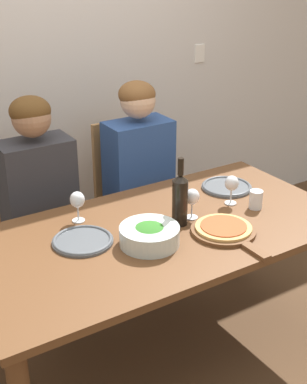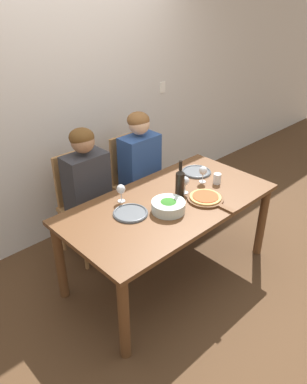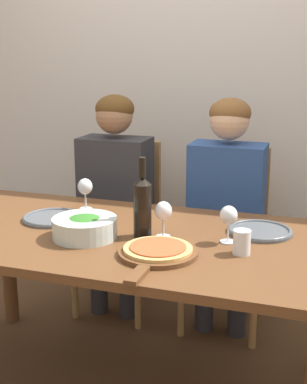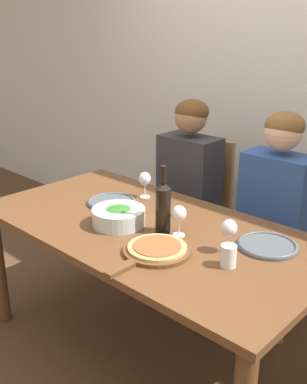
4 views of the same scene
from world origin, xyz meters
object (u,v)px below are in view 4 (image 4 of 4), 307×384
Objects in this scene: wine_bottle at (163,206)px; wine_glass_left at (145,180)px; dinner_plate_right at (268,245)px; wine_glass_centre at (179,215)px; chair_right at (281,232)px; chair_left at (197,206)px; broccoli_bowl at (119,216)px; dinner_plate_left at (111,202)px; pizza_on_board at (156,250)px; person_man at (275,201)px; water_tumbler at (228,256)px; wine_glass_right at (229,230)px; person_woman at (187,177)px.

wine_bottle reaches higher than wine_glass_left.
dinner_plate_right is 1.78× the size of wine_glass_centre.
wine_bottle is (-0.20, -0.81, 0.35)m from chair_right.
wine_bottle is at bearing -62.83° from chair_left.
wine_glass_centre is at bearing -28.83° from wine_glass_left.
wine_bottle is at bearing -167.93° from wine_glass_centre.
chair_left is 0.96m from broccoli_bowl.
dinner_plate_left is 0.64m from pizza_on_board.
dinner_plate_right is at bearing -35.49° from chair_left.
person_man is 0.79m from water_tumbler.
chair_left is at bearing 134.50° from wine_glass_right.
chair_left and chair_right have the same top height.
wine_bottle is at bearing -10.23° from dinner_plate_left.
water_tumbler is at bearing -96.97° from dinner_plate_right.
broccoli_bowl reaches higher than dinner_plate_left.
person_man is 0.89m from broccoli_bowl.
wine_bottle is 0.48m from wine_glass_left.
wine_glass_left is (0.03, -0.54, 0.32)m from chair_left.
chair_left is at bearing 86.87° from dinner_plate_left.
chair_right is at bearing 90.00° from person_man.
person_man is 8.26× the size of wine_glass_left.
person_woman is at bearing 121.49° from pizza_on_board.
wine_bottle is 1.25× the size of broccoli_bowl.
person_man is 0.89m from pizza_on_board.
person_man is at bearing 73.69° from wine_bottle.
pizza_on_board is at bearing -15.95° from broccoli_bowl.
dinner_plate_right is (0.90, 0.12, 0.00)m from dinner_plate_left.
chair_left reaches higher than wine_glass_right.
pizza_on_board is at bearing -130.38° from dinner_plate_right.
person_man reaches higher than wine_glass_centre.
water_tumbler is (0.80, -0.34, -0.06)m from wine_glass_left.
pizza_on_board is (0.58, -0.26, 0.01)m from dinner_plate_left.
wine_glass_centre is at bearing 101.36° from pizza_on_board.
dinner_plate_right is at bearing 83.03° from water_tumbler.
chair_left is 0.98m from wine_bottle.
dinner_plate_right is at bearing 24.03° from wine_bottle.
wine_glass_left is 1.63× the size of water_tumbler.
person_woman reaches higher than chair_right.
wine_bottle is (-0.20, -0.70, 0.12)m from person_man.
person_man reaches higher than wine_bottle.
chair_left is 0.62m from chair_right.
wine_glass_centre reaches higher than broccoli_bowl.
person_man is 4.75× the size of broccoli_bowl.
person_man reaches higher than pizza_on_board.
wine_glass_centre is at bearing -174.82° from wine_glass_right.
wine_glass_left is (-0.59, -0.54, 0.32)m from chair_right.
chair_left is 6.43× the size of wine_glass_left.
wine_glass_centre is (-0.26, -0.02, 0.00)m from wine_glass_right.
broccoli_bowl is 1.74× the size of wine_glass_right.
chair_right is at bearing 81.24° from wine_glass_centre.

